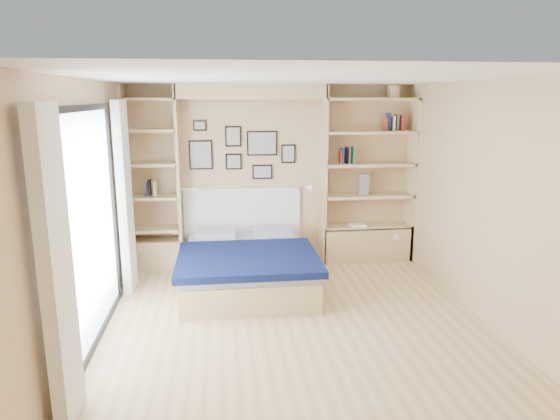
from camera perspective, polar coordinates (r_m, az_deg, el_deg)
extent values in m
plane|color=#D0B881|center=(5.32, 1.82, -13.17)|extent=(4.50, 4.50, 0.00)
plane|color=tan|center=(7.10, -0.84, 4.04)|extent=(4.00, 0.00, 4.00)
plane|color=tan|center=(2.80, 9.04, -10.01)|extent=(4.00, 0.00, 4.00)
plane|color=tan|center=(5.01, -21.31, -0.52)|extent=(0.00, 4.50, 4.50)
plane|color=tan|center=(5.57, 22.73, 0.61)|extent=(0.00, 4.50, 4.50)
plane|color=white|center=(4.79, 2.04, 14.84)|extent=(4.50, 4.50, 0.00)
cube|color=#D1B383|center=(6.91, -11.48, 3.55)|extent=(0.04, 0.35, 2.50)
cube|color=#D1B383|center=(7.03, 5.01, 3.92)|extent=(0.04, 0.35, 2.50)
cube|color=#D1B383|center=(6.82, -3.29, 13.37)|extent=(2.00, 0.35, 0.20)
cube|color=#D1B383|center=(7.40, 14.78, 3.98)|extent=(0.04, 0.35, 2.50)
cube|color=#D1B383|center=(7.00, -17.05, 3.36)|extent=(0.04, 0.35, 2.50)
cube|color=#D1B383|center=(7.41, 9.79, -3.70)|extent=(1.30, 0.35, 0.50)
cube|color=#D1B383|center=(7.19, -13.91, -4.83)|extent=(0.70, 0.35, 0.40)
cube|color=black|center=(4.89, -21.90, 10.74)|extent=(0.04, 2.08, 0.06)
cube|color=black|center=(5.40, -19.93, -13.22)|extent=(0.04, 2.08, 0.06)
cube|color=black|center=(4.10, -24.19, -5.81)|extent=(0.04, 0.06, 2.20)
cube|color=black|center=(6.01, -18.57, 0.31)|extent=(0.04, 0.06, 2.20)
cube|color=silver|center=(5.04, -20.97, -1.96)|extent=(0.01, 2.00, 2.20)
cube|color=white|center=(3.80, -24.18, -6.42)|extent=(0.10, 0.45, 2.30)
cube|color=white|center=(6.25, -17.30, 1.33)|extent=(0.10, 0.45, 2.30)
cube|color=#D1B383|center=(7.34, 9.87, -1.82)|extent=(1.30, 0.35, 0.04)
cube|color=#D1B383|center=(7.25, 10.00, 1.62)|extent=(1.30, 0.35, 0.04)
cube|color=#D1B383|center=(7.17, 10.14, 5.15)|extent=(1.30, 0.35, 0.04)
cube|color=#D1B383|center=(7.13, 10.28, 8.74)|extent=(1.30, 0.35, 0.04)
cube|color=#D1B383|center=(7.11, 10.43, 12.35)|extent=(1.30, 0.35, 0.04)
cube|color=#D1B383|center=(7.09, -14.06, -2.13)|extent=(0.70, 0.35, 0.04)
cube|color=#D1B383|center=(6.99, -14.25, 1.43)|extent=(0.70, 0.35, 0.04)
cube|color=#D1B383|center=(6.92, -14.46, 5.09)|extent=(0.70, 0.35, 0.04)
cube|color=#D1B383|center=(6.88, -14.67, 8.80)|extent=(0.70, 0.35, 0.04)
cube|color=#D1B383|center=(6.86, -14.86, 12.13)|extent=(0.70, 0.35, 0.04)
cube|color=#D1B383|center=(6.34, -3.82, -7.15)|extent=(1.55, 1.94, 0.34)
cube|color=#ABAFBA|center=(6.27, -3.85, -5.26)|extent=(1.51, 1.90, 0.10)
cube|color=#0A133D|center=(5.93, -3.68, -5.60)|extent=(1.65, 1.36, 0.08)
cube|color=#ABAFBA|center=(6.87, -7.40, -2.75)|extent=(0.53, 0.39, 0.12)
cube|color=#ABAFBA|center=(6.91, -0.94, -2.57)|extent=(0.53, 0.39, 0.12)
cube|color=white|center=(7.14, -4.32, -0.28)|extent=(1.65, 0.04, 0.70)
cube|color=black|center=(7.00, -9.04, 6.24)|extent=(0.32, 0.02, 0.40)
cube|color=gray|center=(6.99, -9.04, 6.23)|extent=(0.28, 0.01, 0.36)
cube|color=black|center=(6.97, -5.38, 8.38)|extent=(0.22, 0.02, 0.28)
cube|color=gray|center=(6.96, -5.37, 8.38)|extent=(0.18, 0.01, 0.24)
cube|color=black|center=(7.01, -5.32, 5.53)|extent=(0.22, 0.02, 0.22)
cube|color=gray|center=(7.00, -5.31, 5.52)|extent=(0.18, 0.01, 0.18)
cube|color=black|center=(7.00, -2.06, 7.63)|extent=(0.42, 0.02, 0.34)
cube|color=gray|center=(6.99, -2.05, 7.62)|extent=(0.38, 0.01, 0.30)
cube|color=black|center=(7.05, -2.03, 4.39)|extent=(0.28, 0.02, 0.20)
cube|color=gray|center=(7.04, -2.02, 4.38)|extent=(0.24, 0.01, 0.16)
cube|color=black|center=(7.06, 0.96, 6.45)|extent=(0.20, 0.02, 0.26)
cube|color=gray|center=(7.05, 0.98, 6.44)|extent=(0.16, 0.01, 0.22)
cube|color=black|center=(6.97, -9.15, 9.51)|extent=(0.18, 0.02, 0.14)
cube|color=gray|center=(6.96, -9.16, 9.51)|extent=(0.14, 0.01, 0.10)
cylinder|color=silver|center=(6.85, -10.32, 2.41)|extent=(0.20, 0.02, 0.02)
cone|color=white|center=(6.85, -9.47, 2.27)|extent=(0.13, 0.12, 0.15)
cylinder|color=silver|center=(6.96, 3.98, 2.75)|extent=(0.20, 0.02, 0.02)
cone|color=white|center=(6.94, 3.17, 2.57)|extent=(0.13, 0.12, 0.15)
cube|color=#A51E1E|center=(7.05, 6.99, 5.99)|extent=(0.02, 0.15, 0.17)
cube|color=navy|center=(7.05, 7.12, 6.17)|extent=(0.03, 0.15, 0.22)
cube|color=black|center=(7.06, 7.64, 6.21)|extent=(0.03, 0.15, 0.23)
cube|color=#BFB28C|center=(7.07, 7.67, 6.11)|extent=(0.04, 0.15, 0.20)
cube|color=#26593F|center=(7.09, 8.36, 6.24)|extent=(0.03, 0.15, 0.23)
cube|color=#AB3C18|center=(7.18, 11.94, 9.55)|extent=(0.02, 0.15, 0.17)
cube|color=navy|center=(7.19, 12.27, 9.82)|extent=(0.03, 0.15, 0.24)
cube|color=black|center=(7.20, 12.44, 9.59)|extent=(0.03, 0.15, 0.19)
cube|color=#BFB28C|center=(7.22, 12.73, 9.63)|extent=(0.04, 0.15, 0.20)
cube|color=#285940|center=(7.23, 13.16, 9.70)|extent=(0.03, 0.15, 0.22)
cube|color=#A51E1E|center=(7.26, 13.69, 9.63)|extent=(0.03, 0.15, 0.21)
cube|color=navy|center=(6.97, -14.84, 2.32)|extent=(0.02, 0.15, 0.19)
cube|color=black|center=(6.97, -14.69, 2.47)|extent=(0.03, 0.15, 0.22)
cube|color=#BFB28C|center=(6.96, -14.05, 2.42)|extent=(0.03, 0.15, 0.20)
cube|color=#D1B383|center=(7.20, 12.82, 13.01)|extent=(0.13, 0.13, 0.15)
cone|color=#D1B383|center=(7.21, 12.87, 13.92)|extent=(0.20, 0.20, 0.08)
cube|color=slate|center=(7.19, 9.55, 2.93)|extent=(0.12, 0.12, 0.30)
cube|color=white|center=(7.24, 8.86, -1.71)|extent=(0.22, 0.16, 0.03)
cylinder|color=tan|center=(6.10, -27.22, -9.19)|extent=(0.07, 0.13, 0.38)
cylinder|color=tan|center=(6.71, -27.03, -6.38)|extent=(0.14, 0.30, 0.62)
cylinder|color=tan|center=(6.44, -24.21, -6.86)|extent=(0.14, 0.30, 0.62)
cube|color=teal|center=(6.35, -27.57, -7.68)|extent=(0.59, 0.64, 0.14)
cube|color=teal|center=(6.54, -25.65, -4.96)|extent=(0.48, 0.35, 0.50)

